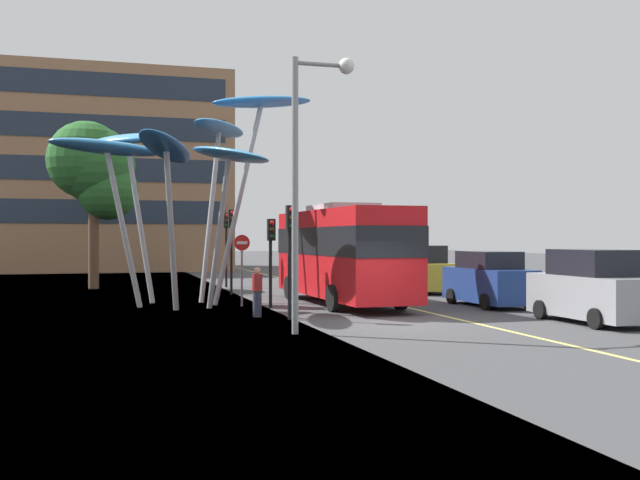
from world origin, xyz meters
name	(u,v)px	position (x,y,z in m)	size (l,w,h in m)	color
ground	(374,326)	(-0.66, 0.00, -0.05)	(120.00, 240.00, 0.10)	#424244
red_bus	(342,250)	(0.48, 6.72, 2.12)	(2.97, 10.12, 3.88)	red
leaf_sculpture	(184,145)	(-5.50, 7.74, 6.10)	(9.91, 9.90, 8.23)	#9EA0A5
traffic_light_kerb_near	(290,237)	(-2.77, 1.87, 2.61)	(0.28, 0.42, 3.60)	black
traffic_light_kerb_far	(271,243)	(-2.49, 5.98, 2.38)	(0.28, 0.42, 3.28)	black
traffic_light_island_mid	(232,233)	(-2.88, 12.57, 2.78)	(0.28, 0.42, 3.85)	black
traffic_light_opposite	(227,233)	(-2.31, 17.72, 2.81)	(0.28, 0.42, 3.89)	black
car_parked_near	(591,289)	(5.82, -1.42, 1.04)	(1.92, 4.48, 2.23)	gray
car_parked_mid	(489,280)	(5.56, 4.39, 0.98)	(1.94, 4.39, 2.07)	navy
car_parked_far	(420,271)	(5.95, 11.62, 1.03)	(2.05, 4.28, 2.22)	gold
street_lamp	(309,155)	(-3.04, -1.43, 4.81)	(1.76, 0.44, 7.51)	gray
tree_pavement_near	(94,168)	(-8.91, 18.81, 6.13)	(4.55, 3.98, 8.53)	brown
pedestrian	(257,292)	(-3.58, 3.09, 0.81)	(0.34, 0.34, 1.62)	#2D3342
no_entry_sign	(242,259)	(-3.39, 7.01, 1.79)	(0.60, 0.12, 2.70)	gray
backdrop_building	(66,174)	(-11.48, 42.63, 7.74)	(25.26, 14.06, 15.47)	#936B4C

